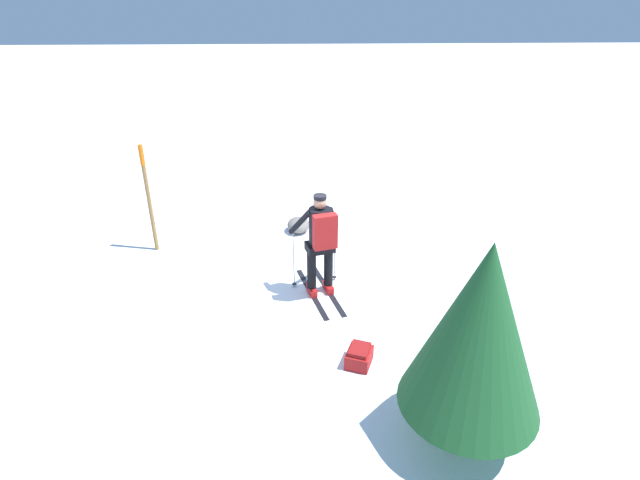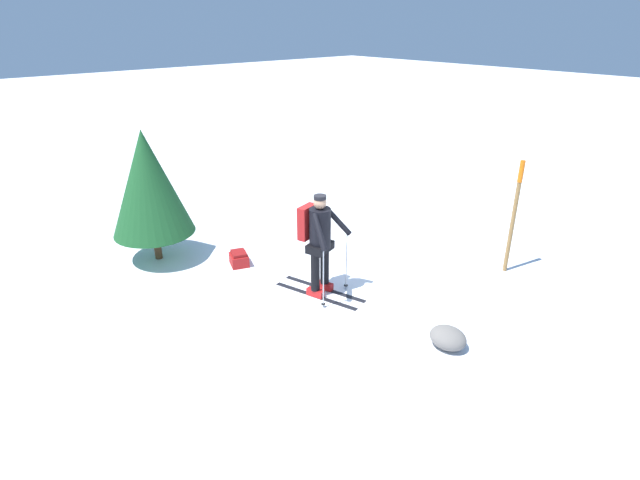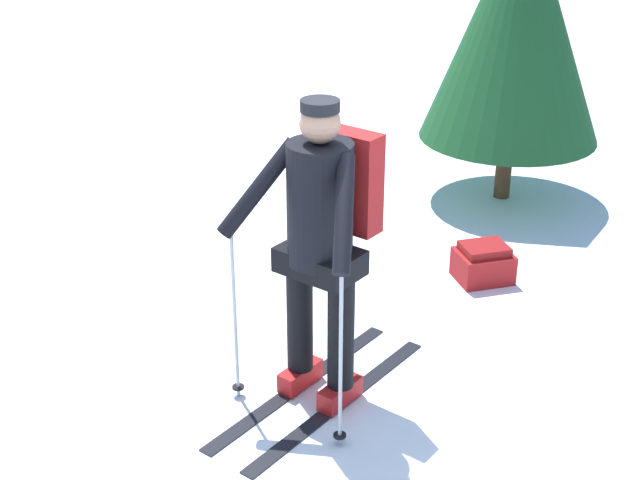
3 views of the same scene
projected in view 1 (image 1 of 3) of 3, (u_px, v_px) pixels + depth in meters
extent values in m
plane|color=white|center=(302.00, 289.00, 8.50)|extent=(80.00, 80.00, 0.00)
cube|color=black|center=(312.00, 293.00, 8.38)|extent=(1.57, 0.52, 0.01)
cube|color=red|center=(312.00, 290.00, 8.35)|extent=(0.32, 0.19, 0.12)
cylinder|color=black|center=(312.00, 268.00, 8.15)|extent=(0.15, 0.15, 0.74)
cube|color=black|center=(328.00, 291.00, 8.46)|extent=(1.57, 0.52, 0.01)
cube|color=red|center=(328.00, 287.00, 8.43)|extent=(0.32, 0.19, 0.12)
cylinder|color=black|center=(328.00, 265.00, 8.23)|extent=(0.15, 0.15, 0.74)
cube|color=black|center=(320.00, 247.00, 8.03)|extent=(0.41, 0.51, 0.14)
cylinder|color=black|center=(320.00, 228.00, 7.87)|extent=(0.35, 0.35, 0.67)
sphere|color=tan|center=(320.00, 202.00, 7.67)|extent=(0.21, 0.21, 0.21)
cylinder|color=black|center=(320.00, 197.00, 7.63)|extent=(0.20, 0.20, 0.06)
cube|color=maroon|center=(325.00, 232.00, 7.63)|extent=(0.25, 0.40, 0.56)
cylinder|color=#B2B7BC|center=(294.00, 259.00, 8.33)|extent=(0.02, 0.02, 1.09)
cylinder|color=black|center=(294.00, 284.00, 8.55)|extent=(0.07, 0.07, 0.01)
cylinder|color=black|center=(300.00, 222.00, 7.90)|extent=(0.37, 0.41, 0.52)
cylinder|color=#B2B7BC|center=(335.00, 253.00, 8.53)|extent=(0.02, 0.02, 1.09)
cylinder|color=black|center=(334.00, 277.00, 8.75)|extent=(0.07, 0.07, 0.01)
cylinder|color=black|center=(333.00, 218.00, 8.06)|extent=(0.47, 0.23, 0.52)
cube|color=maroon|center=(359.00, 357.00, 6.78)|extent=(0.47, 0.44, 0.22)
cube|color=maroon|center=(359.00, 349.00, 6.72)|extent=(0.39, 0.35, 0.06)
cylinder|color=olive|center=(149.00, 200.00, 9.31)|extent=(0.07, 0.07, 2.10)
cylinder|color=orange|center=(142.00, 155.00, 8.92)|extent=(0.09, 0.09, 0.38)
ellipsoid|color=slate|center=(298.00, 225.00, 10.43)|extent=(0.54, 0.46, 0.30)
cylinder|color=#4C331E|center=(463.00, 420.00, 5.59)|extent=(0.14, 0.14, 0.56)
cone|color=#194C23|center=(479.00, 329.00, 5.01)|extent=(1.52, 1.52, 1.97)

